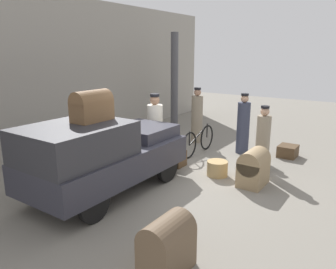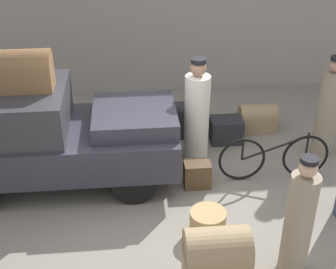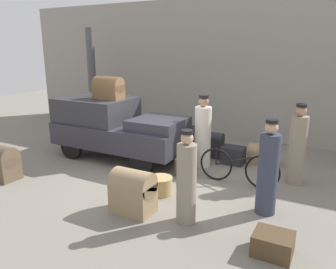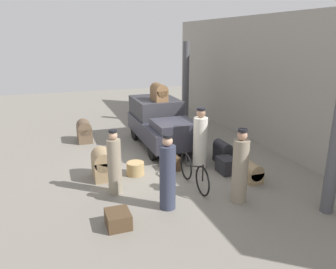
{
  "view_description": "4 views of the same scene",
  "coord_description": "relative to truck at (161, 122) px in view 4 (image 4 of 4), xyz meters",
  "views": [
    {
      "loc": [
        -6.15,
        -4.15,
        2.92
      ],
      "look_at": [
        0.2,
        0.2,
        0.95
      ],
      "focal_mm": 35.0,
      "sensor_mm": 36.0,
      "label": 1
    },
    {
      "loc": [
        -0.38,
        -5.82,
        4.35
      ],
      "look_at": [
        0.2,
        0.2,
        0.95
      ],
      "focal_mm": 50.0,
      "sensor_mm": 36.0,
      "label": 2
    },
    {
      "loc": [
        3.72,
        -6.38,
        2.95
      ],
      "look_at": [
        0.2,
        0.2,
        0.95
      ],
      "focal_mm": 35.0,
      "sensor_mm": 36.0,
      "label": 3
    },
    {
      "loc": [
        9.04,
        -3.0,
        3.78
      ],
      "look_at": [
        0.2,
        0.2,
        0.95
      ],
      "focal_mm": 35.0,
      "sensor_mm": 36.0,
      "label": 4
    }
  ],
  "objects": [
    {
      "name": "porter_with_bicycle",
      "position": [
        3.21,
        -2.29,
        -0.11
      ],
      "size": [
        0.34,
        0.34,
        1.65
      ],
      "color": "gray",
      "rests_on": "ground"
    },
    {
      "name": "suitcase_small_leather",
      "position": [
        3.04,
        0.95,
        -0.64
      ],
      "size": [
        0.58,
        0.43,
        0.45
      ],
      "color": "#232328",
      "rests_on": "ground"
    },
    {
      "name": "trunk_large_brown",
      "position": [
        2.3,
        -0.4,
        -0.66
      ],
      "size": [
        0.41,
        0.3,
        0.42
      ],
      "color": "#4C3823",
      "rests_on": "ground"
    },
    {
      "name": "trunk_wicker_pale",
      "position": [
        2.21,
        -2.44,
        -0.45
      ],
      "size": [
        0.75,
        0.52,
        0.82
      ],
      "color": "#937A56",
      "rests_on": "ground"
    },
    {
      "name": "porter_carrying_trunk",
      "position": [
        2.4,
        0.41,
        -0.03
      ],
      "size": [
        0.41,
        0.41,
        1.83
      ],
      "color": "silver",
      "rests_on": "ground"
    },
    {
      "name": "trunk_umber_medium",
      "position": [
        2.33,
        1.21,
        -0.5
      ],
      "size": [
        0.67,
        0.33,
        0.7
      ],
      "color": "#232328",
      "rests_on": "ground"
    },
    {
      "name": "canopy_pillar_left",
      "position": [
        -2.46,
        1.98,
        0.92
      ],
      "size": [
        0.28,
        0.28,
        3.58
      ],
      "color": "#4C4C51",
      "rests_on": "ground"
    },
    {
      "name": "conductor_in_dark_uniform",
      "position": [
        4.63,
        0.38,
        -0.04
      ],
      "size": [
        0.37,
        0.37,
        1.79
      ],
      "color": "gray",
      "rests_on": "ground"
    },
    {
      "name": "bicycle",
      "position": [
        3.55,
        -0.3,
        -0.48
      ],
      "size": [
        1.79,
        0.04,
        0.81
      ],
      "color": "black",
      "rests_on": "ground"
    },
    {
      "name": "trunk_barrel_dark",
      "position": [
        -1.33,
        -2.55,
        -0.46
      ],
      "size": [
        0.75,
        0.5,
        0.8
      ],
      "color": "brown",
      "rests_on": "ground"
    },
    {
      "name": "ground_plane",
      "position": [
        1.64,
        -0.6,
        -0.87
      ],
      "size": [
        30.0,
        30.0,
        0.0
      ],
      "primitive_type": "plane",
      "color": "gray"
    },
    {
      "name": "porter_lifting_near_truck",
      "position": [
        4.36,
        -1.32,
        -0.06
      ],
      "size": [
        0.36,
        0.36,
        1.75
      ],
      "color": "#33384C",
      "rests_on": "ground"
    },
    {
      "name": "wicker_basket",
      "position": [
        2.28,
        -1.54,
        -0.69
      ],
      "size": [
        0.5,
        0.5,
        0.36
      ],
      "color": "tan",
      "rests_on": "ground"
    },
    {
      "name": "station_building_facade",
      "position": [
        1.64,
        3.48,
        1.38
      ],
      "size": [
        16.0,
        0.15,
        4.5
      ],
      "color": "gray",
      "rests_on": "ground"
    },
    {
      "name": "truck",
      "position": [
        0.0,
        0.0,
        0.0
      ],
      "size": [
        3.63,
        1.65,
        1.59
      ],
      "color": "black",
      "rests_on": "ground"
    },
    {
      "name": "trunk_on_truck_roof",
      "position": [
        -0.18,
        -0.0,
        1.02
      ],
      "size": [
        0.79,
        0.43,
        0.6
      ],
      "color": "brown",
      "rests_on": "truck"
    },
    {
      "name": "suitcase_tan_flat",
      "position": [
        4.73,
        -2.54,
        -0.7
      ],
      "size": [
        0.56,
        0.49,
        0.33
      ],
      "color": "#4C3823",
      "rests_on": "ground"
    },
    {
      "name": "suitcase_black_upright",
      "position": [
        3.72,
        1.31,
        -0.62
      ],
      "size": [
        0.69,
        0.41,
        0.52
      ],
      "color": "#937A56",
      "rests_on": "ground"
    }
  ]
}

